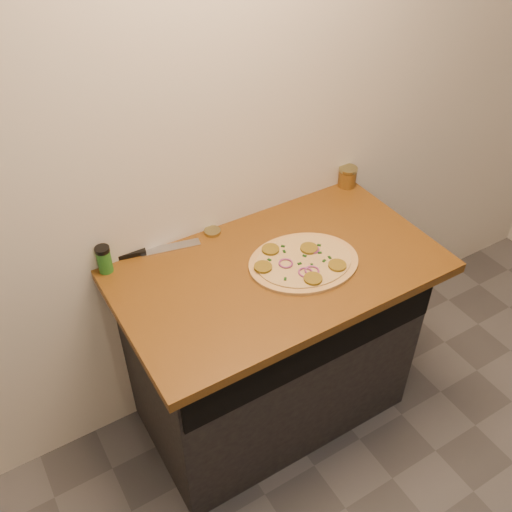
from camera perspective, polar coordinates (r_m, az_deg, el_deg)
cabinet at (r=2.44m, az=1.59°, el=-8.93°), size 1.10×0.60×0.86m
countertop at (r=2.11m, az=2.24°, el=-1.39°), size 1.20×0.70×0.04m
pizza at (r=2.10m, az=4.76°, el=-0.59°), size 0.48×0.48×0.03m
chefs_knife at (r=2.19m, az=-10.67°, el=0.48°), size 0.33×0.10×0.02m
mason_jar_lid at (r=2.25m, az=-4.38°, el=2.45°), size 0.09×0.09×0.01m
salsa_jar at (r=2.53m, az=9.12°, el=7.85°), size 0.08×0.08×0.09m
spice_shaker at (r=2.11m, az=-14.94°, el=-0.32°), size 0.05×0.05×0.11m
flour_spill at (r=2.17m, az=5.01°, el=0.60°), size 0.16×0.16×0.00m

